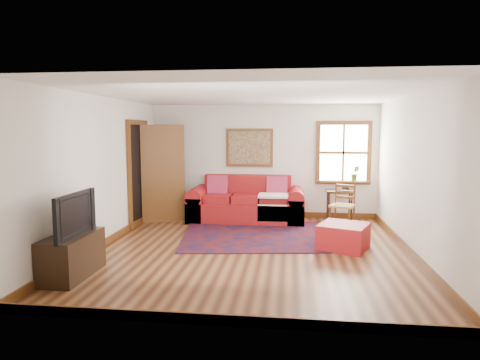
# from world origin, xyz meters

# --- Properties ---
(ground) EXTENTS (5.50, 5.50, 0.00)m
(ground) POSITION_xyz_m (0.00, 0.00, 0.00)
(ground) COLOR #3E1F10
(ground) RESTS_ON ground
(room_envelope) EXTENTS (5.04, 5.54, 2.52)m
(room_envelope) POSITION_xyz_m (0.00, 0.02, 1.65)
(room_envelope) COLOR silver
(room_envelope) RESTS_ON ground
(window) EXTENTS (1.18, 0.20, 1.38)m
(window) POSITION_xyz_m (1.78, 2.70, 1.31)
(window) COLOR white
(window) RESTS_ON ground
(doorway) EXTENTS (0.89, 1.08, 2.14)m
(doorway) POSITION_xyz_m (-2.21, 1.78, 1.07)
(doorway) COLOR black
(doorway) RESTS_ON ground
(framed_artwork) EXTENTS (1.05, 0.07, 0.85)m
(framed_artwork) POSITION_xyz_m (-0.30, 2.71, 1.55)
(framed_artwork) COLOR brown
(framed_artwork) RESTS_ON ground
(persian_rug) EXTENTS (3.13, 2.64, 0.02)m
(persian_rug) POSITION_xyz_m (0.10, 0.93, 0.01)
(persian_rug) COLOR #500D0B
(persian_rug) RESTS_ON ground
(red_leather_sofa) EXTENTS (2.45, 1.01, 0.96)m
(red_leather_sofa) POSITION_xyz_m (-0.31, 2.28, 0.32)
(red_leather_sofa) COLOR maroon
(red_leather_sofa) RESTS_ON ground
(red_ottoman) EXTENTS (0.95, 0.95, 0.42)m
(red_ottoman) POSITION_xyz_m (1.49, 0.24, 0.21)
(red_ottoman) COLOR maroon
(red_ottoman) RESTS_ON ground
(side_table) EXTENTS (0.56, 0.42, 0.67)m
(side_table) POSITION_xyz_m (1.65, 2.34, 0.55)
(side_table) COLOR black
(side_table) RESTS_ON ground
(ladder_back_chair) EXTENTS (0.56, 0.55, 0.93)m
(ladder_back_chair) POSITION_xyz_m (1.66, 1.74, 0.50)
(ladder_back_chair) COLOR tan
(ladder_back_chair) RESTS_ON ground
(media_cabinet) EXTENTS (0.47, 1.03, 0.57)m
(media_cabinet) POSITION_xyz_m (-2.25, -1.54, 0.28)
(media_cabinet) COLOR black
(media_cabinet) RESTS_ON ground
(television) EXTENTS (0.13, 1.00, 0.58)m
(television) POSITION_xyz_m (-2.23, -1.63, 0.86)
(television) COLOR black
(television) RESTS_ON media_cabinet
(candle_hurricane) EXTENTS (0.12, 0.12, 0.18)m
(candle_hurricane) POSITION_xyz_m (-2.20, -1.08, 0.65)
(candle_hurricane) COLOR silver
(candle_hurricane) RESTS_ON media_cabinet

